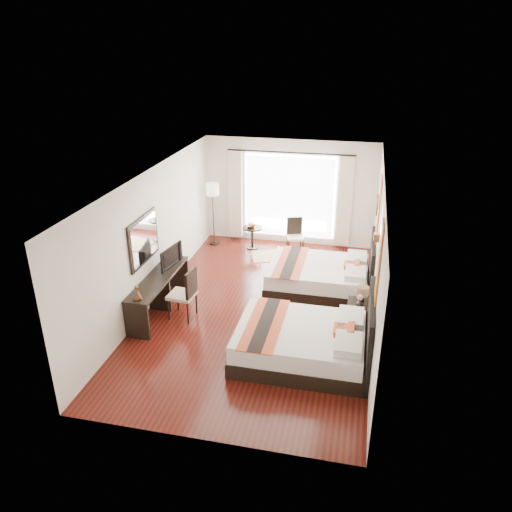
% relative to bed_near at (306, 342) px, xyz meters
% --- Properties ---
extents(floor, '(4.50, 7.50, 0.01)m').
position_rel_bed_near_xyz_m(floor, '(-1.15, 1.51, -0.34)').
color(floor, '#3B0B0A').
rests_on(floor, ground).
extents(ceiling, '(4.50, 7.50, 0.02)m').
position_rel_bed_near_xyz_m(ceiling, '(-1.15, 1.51, 2.45)').
color(ceiling, white).
rests_on(ceiling, wall_headboard).
extents(wall_headboard, '(0.01, 7.50, 2.80)m').
position_rel_bed_near_xyz_m(wall_headboard, '(1.09, 1.51, 1.06)').
color(wall_headboard, silver).
rests_on(wall_headboard, floor).
extents(wall_desk, '(0.01, 7.50, 2.80)m').
position_rel_bed_near_xyz_m(wall_desk, '(-3.40, 1.51, 1.06)').
color(wall_desk, silver).
rests_on(wall_desk, floor).
extents(wall_window, '(4.50, 0.01, 2.80)m').
position_rel_bed_near_xyz_m(wall_window, '(-1.15, 5.25, 1.06)').
color(wall_window, silver).
rests_on(wall_window, floor).
extents(wall_entry, '(4.50, 0.01, 2.80)m').
position_rel_bed_near_xyz_m(wall_entry, '(-1.15, -2.24, 1.06)').
color(wall_entry, silver).
rests_on(wall_entry, floor).
extents(window_glass, '(2.40, 0.02, 2.20)m').
position_rel_bed_near_xyz_m(window_glass, '(-1.15, 5.24, 0.96)').
color(window_glass, white).
rests_on(window_glass, wall_window).
extents(sheer_curtain, '(2.30, 0.02, 2.10)m').
position_rel_bed_near_xyz_m(sheer_curtain, '(-1.15, 5.18, 0.96)').
color(sheer_curtain, white).
rests_on(sheer_curtain, wall_window).
extents(drape_left, '(0.35, 0.14, 2.35)m').
position_rel_bed_near_xyz_m(drape_left, '(-2.60, 5.14, 0.94)').
color(drape_left, beige).
rests_on(drape_left, floor).
extents(drape_right, '(0.35, 0.14, 2.35)m').
position_rel_bed_near_xyz_m(drape_right, '(0.30, 5.14, 0.94)').
color(drape_right, beige).
rests_on(drape_right, floor).
extents(art_panel_near, '(0.03, 0.50, 1.35)m').
position_rel_bed_near_xyz_m(art_panel_near, '(1.08, 0.00, 1.61)').
color(art_panel_near, maroon).
rests_on(art_panel_near, wall_headboard).
extents(art_panel_far, '(0.03, 0.50, 1.35)m').
position_rel_bed_near_xyz_m(art_panel_far, '(1.08, 2.67, 1.61)').
color(art_panel_far, maroon).
rests_on(art_panel_far, wall_headboard).
extents(wall_sconce, '(0.10, 0.14, 0.14)m').
position_rel_bed_near_xyz_m(wall_sconce, '(1.04, 1.19, 1.58)').
color(wall_sconce, '#462C19').
rests_on(wall_sconce, wall_headboard).
extents(mirror_frame, '(0.04, 1.25, 0.95)m').
position_rel_bed_near_xyz_m(mirror_frame, '(-3.37, 1.02, 1.21)').
color(mirror_frame, black).
rests_on(mirror_frame, wall_desk).
extents(mirror_glass, '(0.01, 1.12, 0.82)m').
position_rel_bed_near_xyz_m(mirror_glass, '(-3.35, 1.02, 1.21)').
color(mirror_glass, white).
rests_on(mirror_glass, mirror_frame).
extents(bed_near, '(2.31, 1.80, 1.31)m').
position_rel_bed_near_xyz_m(bed_near, '(0.00, 0.00, 0.00)').
color(bed_near, black).
rests_on(bed_near, floor).
extents(bed_far, '(2.26, 1.76, 1.28)m').
position_rel_bed_near_xyz_m(bed_far, '(0.02, 2.67, -0.01)').
color(bed_far, black).
rests_on(bed_far, floor).
extents(nightstand, '(0.46, 0.57, 0.55)m').
position_rel_bed_near_xyz_m(nightstand, '(0.86, 1.19, -0.06)').
color(nightstand, black).
rests_on(nightstand, floor).
extents(table_lamp, '(0.23, 0.23, 0.37)m').
position_rel_bed_near_xyz_m(table_lamp, '(0.90, 1.27, 0.41)').
color(table_lamp, black).
rests_on(table_lamp, nightstand).
extents(vase, '(0.17, 0.17, 0.14)m').
position_rel_bed_near_xyz_m(vase, '(0.86, 1.07, 0.23)').
color(vase, black).
rests_on(vase, nightstand).
extents(console_desk, '(0.50, 2.20, 0.76)m').
position_rel_bed_near_xyz_m(console_desk, '(-3.14, 1.02, 0.04)').
color(console_desk, black).
rests_on(console_desk, floor).
extents(television, '(0.24, 0.79, 0.45)m').
position_rel_bed_near_xyz_m(television, '(-3.12, 1.57, 0.64)').
color(television, black).
rests_on(television, console_desk).
extents(bronze_figurine, '(0.19, 0.19, 0.25)m').
position_rel_bed_near_xyz_m(bronze_figurine, '(-3.14, 0.08, 0.54)').
color(bronze_figurine, '#462C19').
rests_on(bronze_figurine, console_desk).
extents(desk_chair, '(0.53, 0.53, 1.06)m').
position_rel_bed_near_xyz_m(desk_chair, '(-2.57, 0.87, -0.01)').
color(desk_chair, beige).
rests_on(desk_chair, floor).
extents(floor_lamp, '(0.34, 0.34, 1.68)m').
position_rel_bed_near_xyz_m(floor_lamp, '(-3.10, 4.68, 1.08)').
color(floor_lamp, black).
rests_on(floor_lamp, floor).
extents(side_table, '(0.51, 0.51, 0.59)m').
position_rel_bed_near_xyz_m(side_table, '(-2.02, 4.60, -0.04)').
color(side_table, black).
rests_on(side_table, floor).
extents(fruit_bowl, '(0.24, 0.24, 0.06)m').
position_rel_bed_near_xyz_m(fruit_bowl, '(-2.05, 4.57, 0.29)').
color(fruit_bowl, '#452918').
rests_on(fruit_bowl, side_table).
extents(window_chair, '(0.53, 0.53, 0.91)m').
position_rel_bed_near_xyz_m(window_chair, '(-0.88, 4.58, -0.06)').
color(window_chair, beige).
rests_on(window_chair, floor).
extents(jute_rug, '(1.32, 1.10, 0.01)m').
position_rel_bed_near_xyz_m(jute_rug, '(-1.36, 4.22, -0.33)').
color(jute_rug, tan).
rests_on(jute_rug, floor).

